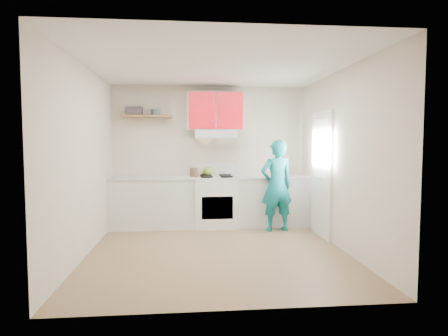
{
  "coord_description": "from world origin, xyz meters",
  "views": [
    {
      "loc": [
        -0.4,
        -5.26,
        1.56
      ],
      "look_at": [
        0.15,
        0.55,
        1.15
      ],
      "focal_mm": 30.24,
      "sensor_mm": 36.0,
      "label": 1
    }
  ],
  "objects": [
    {
      "name": "right_wall",
      "position": [
        1.8,
        0.0,
        1.3
      ],
      "size": [
        0.04,
        3.8,
        2.6
      ],
      "primitive_type": "cube",
      "color": "beige",
      "rests_on": "floor"
    },
    {
      "name": "cutting_board",
      "position": [
        1.04,
        1.59,
        0.91
      ],
      "size": [
        0.35,
        0.27,
        0.02
      ],
      "primitive_type": "cube",
      "rotation": [
        0.0,
        0.0,
        0.15
      ],
      "color": "olive",
      "rests_on": "counter_right"
    },
    {
      "name": "upper_cabinets",
      "position": [
        0.1,
        1.73,
        2.12
      ],
      "size": [
        1.02,
        0.33,
        0.7
      ],
      "primitive_type": "cube",
      "color": "red",
      "rests_on": "back_wall"
    },
    {
      "name": "door_glass",
      "position": [
        1.75,
        0.7,
        1.45
      ],
      "size": [
        0.01,
        0.55,
        0.95
      ],
      "primitive_type": "cube",
      "color": "white",
      "rests_on": "door"
    },
    {
      "name": "back_wall",
      "position": [
        0.0,
        1.9,
        1.3
      ],
      "size": [
        3.6,
        0.04,
        2.6
      ],
      "primitive_type": "cube",
      "color": "beige",
      "rests_on": "floor"
    },
    {
      "name": "ceiling",
      "position": [
        0.0,
        0.0,
        2.6
      ],
      "size": [
        3.6,
        3.8,
        0.04
      ],
      "primitive_type": "cube",
      "color": "white",
      "rests_on": "floor"
    },
    {
      "name": "door",
      "position": [
        1.78,
        0.7,
        1.02
      ],
      "size": [
        0.05,
        0.85,
        2.05
      ],
      "primitive_type": "cube",
      "color": "white",
      "rests_on": "floor"
    },
    {
      "name": "stove",
      "position": [
        0.1,
        1.57,
        0.46
      ],
      "size": [
        0.76,
        0.65,
        0.92
      ],
      "primitive_type": "cube",
      "color": "white",
      "rests_on": "floor"
    },
    {
      "name": "crock",
      "position": [
        -0.3,
        1.62,
        0.99
      ],
      "size": [
        0.19,
        0.19,
        0.18
      ],
      "primitive_type": "cylinder",
      "rotation": [
        0.0,
        0.0,
        -0.26
      ],
      "color": "#4F3122",
      "rests_on": "counter_left"
    },
    {
      "name": "floor",
      "position": [
        0.0,
        0.0,
        0.0
      ],
      "size": [
        3.8,
        3.8,
        0.0
      ],
      "primitive_type": "plane",
      "color": "brown",
      "rests_on": "ground"
    },
    {
      "name": "counter_right",
      "position": [
        1.14,
        1.6,
        0.45
      ],
      "size": [
        1.32,
        0.6,
        0.9
      ],
      "primitive_type": "cube",
      "color": "silver",
      "rests_on": "floor"
    },
    {
      "name": "person",
      "position": [
        1.13,
        1.15,
        0.8
      ],
      "size": [
        0.63,
        0.47,
        1.59
      ],
      "primitive_type": "imported",
      "rotation": [
        0.0,
        0.0,
        3.3
      ],
      "color": "#0D777B",
      "rests_on": "floor"
    },
    {
      "name": "books",
      "position": [
        -1.37,
        1.73,
        2.11
      ],
      "size": [
        0.29,
        0.22,
        0.15
      ],
      "primitive_type": "cube",
      "rotation": [
        0.0,
        0.0,
        -0.04
      ],
      "color": "#3B343B",
      "rests_on": "shelf"
    },
    {
      "name": "range_hood",
      "position": [
        0.1,
        1.68,
        1.7
      ],
      "size": [
        0.76,
        0.44,
        0.15
      ],
      "primitive_type": "cube",
      "color": "silver",
      "rests_on": "back_wall"
    },
    {
      "name": "counter_left",
      "position": [
        -1.04,
        1.6,
        0.45
      ],
      "size": [
        1.52,
        0.6,
        0.9
      ],
      "primitive_type": "cube",
      "color": "silver",
      "rests_on": "floor"
    },
    {
      "name": "shelf",
      "position": [
        -1.15,
        1.75,
        2.02
      ],
      "size": [
        0.9,
        0.3,
        0.04
      ],
      "primitive_type": "cube",
      "color": "brown",
      "rests_on": "back_wall"
    },
    {
      "name": "silicone_mat",
      "position": [
        1.61,
        1.57,
        0.9
      ],
      "size": [
        0.34,
        0.29,
        0.01
      ],
      "primitive_type": "cube",
      "rotation": [
        0.0,
        0.0,
        -0.07
      ],
      "color": "#B3121A",
      "rests_on": "counter_right"
    },
    {
      "name": "kettle",
      "position": [
        -0.04,
        1.73,
        1.01
      ],
      "size": [
        0.21,
        0.21,
        0.17
      ],
      "primitive_type": "ellipsoid",
      "rotation": [
        0.0,
        0.0,
        -0.06
      ],
      "color": "olive",
      "rests_on": "stove"
    },
    {
      "name": "tin",
      "position": [
        -0.99,
        1.73,
        2.09
      ],
      "size": [
        0.2,
        0.2,
        0.1
      ],
      "primitive_type": "cylinder",
      "rotation": [
        0.0,
        0.0,
        -0.17
      ],
      "color": "#333D4C",
      "rests_on": "shelf"
    },
    {
      "name": "left_wall",
      "position": [
        -1.8,
        0.0,
        1.3
      ],
      "size": [
        0.04,
        3.8,
        2.6
      ],
      "primitive_type": "cube",
      "color": "beige",
      "rests_on": "floor"
    },
    {
      "name": "front_wall",
      "position": [
        0.0,
        -1.9,
        1.3
      ],
      "size": [
        3.6,
        0.04,
        2.6
      ],
      "primitive_type": "cube",
      "color": "beige",
      "rests_on": "floor"
    }
  ]
}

